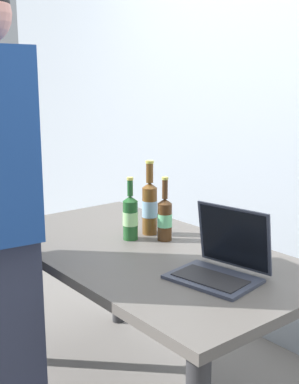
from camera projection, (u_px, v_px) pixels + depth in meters
name	position (u px, v px, depth m)	size (l,w,h in m)	color
desk	(144.00, 271.00, 2.13)	(1.50, 0.81, 0.72)	#56514C
laptop	(222.00, 261.00, 1.79)	(0.34, 0.31, 0.25)	#383D4C
beer_bottle_amber	(165.00, 218.00, 2.19)	(0.07, 0.07, 0.28)	#472B14
beer_bottle_green	(150.00, 206.00, 2.28)	(0.07, 0.07, 0.34)	brown
beer_bottle_dark	(130.00, 216.00, 2.20)	(0.07, 0.07, 0.28)	#1E5123
back_wall	(284.00, 102.00, 2.53)	(6.00, 0.10, 2.60)	#99A3AD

